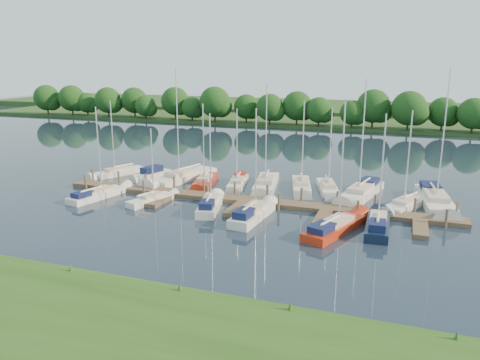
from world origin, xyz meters
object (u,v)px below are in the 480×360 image
(sailboat_n_5, at_px, (266,185))
(sailboat_s_2, at_px, (210,206))
(dock, at_px, (244,202))
(sailboat_n_0, at_px, (116,173))
(motorboat, at_px, (151,175))

(sailboat_n_5, distance_m, sailboat_s_2, 9.47)
(dock, xyz_separation_m, sailboat_s_2, (-2.47, -2.61, 0.14))
(sailboat_n_0, relative_size, motorboat, 1.65)
(sailboat_s_2, bearing_deg, dock, 32.83)
(sailboat_n_0, distance_m, sailboat_s_2, 18.24)
(dock, relative_size, sailboat_s_2, 4.26)
(sailboat_n_0, relative_size, sailboat_s_2, 0.99)
(dock, distance_m, sailboat_s_2, 3.60)
(sailboat_n_0, height_order, sailboat_n_5, sailboat_n_5)
(motorboat, bearing_deg, dock, 172.85)
(motorboat, distance_m, sailboat_s_2, 14.63)
(dock, xyz_separation_m, motorboat, (-14.04, 6.36, 0.14))
(motorboat, distance_m, sailboat_n_5, 14.28)
(sailboat_n_0, bearing_deg, motorboat, -151.08)
(motorboat, xyz_separation_m, sailboat_s_2, (11.56, -8.96, 0.00))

